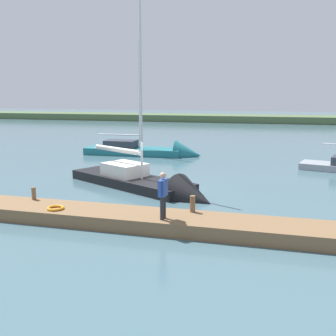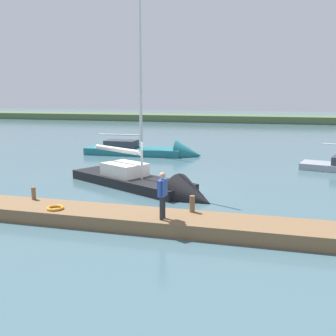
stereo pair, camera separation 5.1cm
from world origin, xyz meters
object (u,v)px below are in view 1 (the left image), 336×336
at_px(person_on_dock, 163,192).
at_px(sailboat_far_right, 152,153).
at_px(mooring_post_far, 193,204).
at_px(mooring_post_near, 34,193).
at_px(life_ring_buoy, 56,208).
at_px(sailboat_behind_pier, 149,187).

bearing_deg(person_on_dock, sailboat_far_right, 113.05).
relative_size(mooring_post_far, person_on_dock, 0.37).
relative_size(mooring_post_near, mooring_post_far, 0.84).
bearing_deg(sailboat_far_right, life_ring_buoy, -87.24).
xyz_separation_m(mooring_post_near, person_on_dock, (-6.02, 1.12, 0.72)).
height_order(mooring_post_near, sailboat_behind_pier, sailboat_behind_pier).
distance_m(mooring_post_far, sailboat_far_right, 17.59).
xyz_separation_m(sailboat_behind_pier, sailboat_far_right, (3.41, -11.37, 0.08)).
height_order(sailboat_far_right, person_on_dock, sailboat_far_right).
bearing_deg(sailboat_behind_pier, sailboat_far_right, 134.61).
height_order(mooring_post_far, sailboat_behind_pier, sailboat_behind_pier).
height_order(mooring_post_far, life_ring_buoy, mooring_post_far).
height_order(sailboat_behind_pier, person_on_dock, sailboat_behind_pier).
distance_m(sailboat_far_right, person_on_dock, 18.37).
relative_size(sailboat_behind_pier, person_on_dock, 6.48).
xyz_separation_m(mooring_post_near, life_ring_buoy, (-1.66, 1.05, -0.22)).
distance_m(mooring_post_near, person_on_dock, 6.17).
distance_m(mooring_post_near, mooring_post_far, 6.88).
xyz_separation_m(mooring_post_near, sailboat_behind_pier, (-3.58, -4.87, -0.64)).
height_order(mooring_post_near, sailboat_far_right, sailboat_far_right).
bearing_deg(sailboat_far_right, mooring_post_far, -69.73).
distance_m(mooring_post_near, life_ring_buoy, 1.97).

